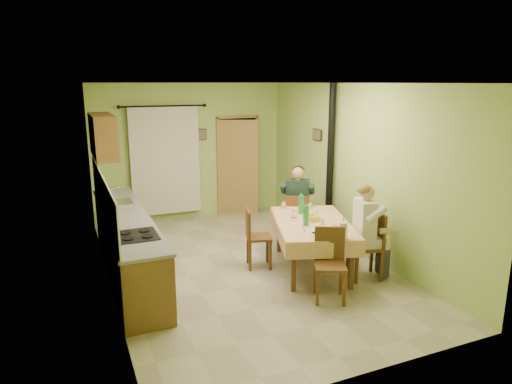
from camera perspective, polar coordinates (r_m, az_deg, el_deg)
name	(u,v)px	position (r m, az deg, el deg)	size (l,w,h in m)	color
floor	(244,266)	(7.26, -1.52, -9.21)	(4.00, 6.00, 0.01)	tan
room_shell	(243,151)	(6.77, -1.62, 5.14)	(4.04, 6.04, 2.82)	#ACCC68
kitchen_run	(127,244)	(7.06, -15.84, -6.23)	(0.64, 3.64, 1.56)	brown
upper_cabinets	(103,136)	(8.00, -18.60, 6.69)	(0.35, 1.40, 0.70)	brown
curtain	(166,160)	(9.45, -11.24, 3.89)	(1.70, 0.07, 2.22)	black
doorway	(238,165)	(9.92, -2.21, 3.35)	(0.96, 0.41, 2.15)	black
dining_table	(312,245)	(7.08, 6.98, -6.61)	(1.59, 2.05, 0.76)	#E5A77A
tableware	(315,219)	(6.84, 7.33, -3.41)	(0.69, 1.65, 0.33)	white
chair_far	(297,230)	(8.05, 5.11, -4.73)	(0.52, 0.52, 0.94)	#563317
chair_near	(330,279)	(6.19, 9.19, -10.67)	(0.53, 0.53, 0.96)	#563317
chair_right	(366,259)	(6.94, 13.53, -8.11)	(0.53, 0.53, 0.99)	#563317
chair_left	(258,249)	(7.13, 0.25, -7.13)	(0.46, 0.46, 0.93)	#563317
man_far	(297,197)	(7.90, 5.20, -0.63)	(0.65, 0.63, 1.39)	#192D23
man_right	(367,220)	(6.74, 13.69, -3.47)	(0.56, 0.64, 1.39)	silver
stove_flue	(329,184)	(8.29, 9.16, 0.96)	(0.24, 0.24, 2.80)	black
picture_back	(202,134)	(9.64, -6.78, 7.17)	(0.19, 0.03, 0.23)	black
picture_right	(317,135)	(8.70, 7.64, 7.12)	(0.03, 0.31, 0.21)	brown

